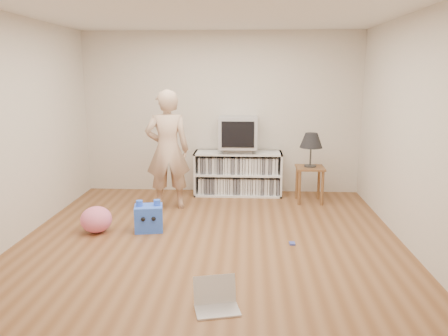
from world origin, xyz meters
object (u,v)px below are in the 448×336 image
at_px(dvd_deck, 238,150).
at_px(side_table, 310,175).
at_px(table_lamp, 311,141).
at_px(plush_pink, 96,220).
at_px(plush_blue, 149,218).
at_px(person, 168,150).
at_px(media_unit, 238,173).
at_px(crt_tv, 238,132).
at_px(laptop, 216,300).

distance_m(dvd_deck, side_table, 1.20).
distance_m(table_lamp, plush_pink, 3.27).
bearing_deg(side_table, dvd_deck, 161.41).
bearing_deg(plush_blue, person, 74.17).
relative_size(media_unit, side_table, 2.55).
relative_size(crt_tv, person, 0.35).
height_order(laptop, plush_blue, plush_blue).
distance_m(dvd_deck, person, 1.28).
bearing_deg(laptop, person, 94.19).
relative_size(crt_tv, side_table, 1.09).
relative_size(dvd_deck, plush_blue, 1.13).
bearing_deg(plush_blue, table_lamp, 21.53).
bearing_deg(plush_pink, media_unit, 47.28).
bearing_deg(person, media_unit, -152.15).
height_order(table_lamp, plush_pink, table_lamp).
height_order(media_unit, crt_tv, crt_tv).
height_order(dvd_deck, person, person).
height_order(crt_tv, laptop, crt_tv).
distance_m(media_unit, person, 1.38).
bearing_deg(plush_pink, person, 55.40).
relative_size(side_table, plush_blue, 1.39).
xyz_separation_m(person, plush_pink, (-0.72, -1.04, -0.70)).
distance_m(dvd_deck, plush_blue, 2.13).
relative_size(dvd_deck, crt_tv, 0.75).
height_order(side_table, plush_pink, side_table).
bearing_deg(media_unit, laptop, -91.64).
bearing_deg(side_table, table_lamp, 180.00).
height_order(side_table, plush_blue, side_table).
distance_m(crt_tv, laptop, 3.67).
relative_size(dvd_deck, plush_pink, 1.17).
relative_size(plush_blue, plush_pink, 1.03).
height_order(plush_blue, plush_pink, plush_blue).
height_order(crt_tv, plush_pink, crt_tv).
bearing_deg(plush_pink, plush_blue, 7.83).
bearing_deg(dvd_deck, media_unit, 90.00).
bearing_deg(media_unit, plush_pink, -132.72).
relative_size(person, plush_pink, 4.48).
distance_m(side_table, person, 2.18).
distance_m(person, plush_pink, 1.45).
relative_size(dvd_deck, person, 0.26).
relative_size(crt_tv, plush_blue, 1.51).
bearing_deg(side_table, plush_blue, -147.57).
bearing_deg(plush_blue, laptop, -72.44).
distance_m(laptop, plush_pink, 2.35).
xyz_separation_m(table_lamp, plush_blue, (-2.17, -1.38, -0.77)).
bearing_deg(person, crt_tv, -152.81).
bearing_deg(crt_tv, side_table, -18.43).
relative_size(side_table, plush_pink, 1.43).
xyz_separation_m(crt_tv, plush_pink, (-1.71, -1.84, -0.86)).
height_order(person, laptop, person).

